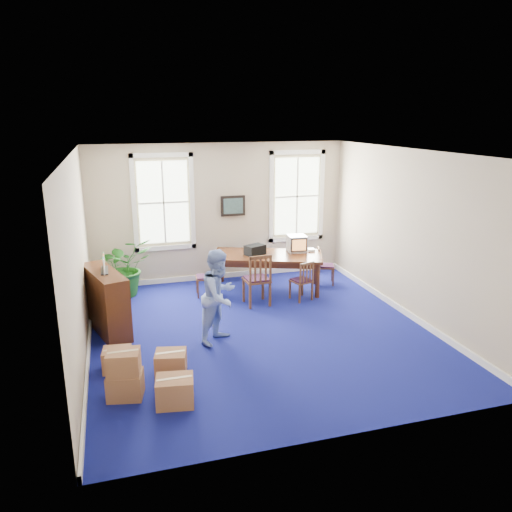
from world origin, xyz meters
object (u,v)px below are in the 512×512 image
object	(u,v)px
potted_plant	(125,267)
conference_table	(267,272)
crt_tv	(297,243)
cardboard_boxes	(138,368)
credenza	(106,300)
man	(220,296)
chair_near_left	(257,279)

from	to	relation	value
potted_plant	conference_table	bearing A→B (deg)	-9.72
crt_tv	cardboard_boxes	size ratio (longest dim) A/B	0.34
crt_tv	credenza	distance (m)	4.42
conference_table	credenza	bearing A→B (deg)	-138.16
man	potted_plant	world-z (taller)	man
conference_table	crt_tv	world-z (taller)	crt_tv
crt_tv	potted_plant	xyz separation A→B (m)	(-3.78, 0.47, -0.37)
chair_near_left	crt_tv	bearing A→B (deg)	-147.02
cardboard_boxes	chair_near_left	bearing A→B (deg)	47.58
crt_tv	man	world-z (taller)	man
conference_table	chair_near_left	size ratio (longest dim) A/B	2.18
chair_near_left	cardboard_boxes	world-z (taller)	chair_near_left
crt_tv	conference_table	bearing A→B (deg)	-170.07
conference_table	cardboard_boxes	distance (m)	4.75
credenza	potted_plant	world-z (taller)	potted_plant
conference_table	cardboard_boxes	world-z (taller)	conference_table
conference_table	potted_plant	bearing A→B (deg)	-168.88
chair_near_left	man	xyz separation A→B (m)	(-1.10, -1.49, 0.26)
crt_tv	cardboard_boxes	bearing A→B (deg)	-130.13
conference_table	credenza	size ratio (longest dim) A/B	1.61
credenza	cardboard_boxes	size ratio (longest dim) A/B	1.17
chair_near_left	cardboard_boxes	size ratio (longest dim) A/B	0.87
man	cardboard_boxes	bearing A→B (deg)	178.94
crt_tv	chair_near_left	xyz separation A→B (m)	(-1.20, -0.87, -0.45)
conference_table	chair_near_left	world-z (taller)	chair_near_left
potted_plant	cardboard_boxes	world-z (taller)	potted_plant
chair_near_left	potted_plant	xyz separation A→B (m)	(-2.58, 1.35, 0.08)
credenza	potted_plant	distance (m)	1.90
credenza	crt_tv	bearing A→B (deg)	1.48
crt_tv	man	xyz separation A→B (m)	(-2.30, -2.36, -0.19)
credenza	cardboard_boxes	bearing A→B (deg)	-96.90
chair_near_left	potted_plant	world-z (taller)	potted_plant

